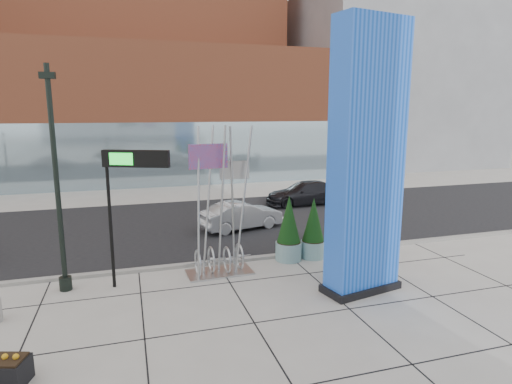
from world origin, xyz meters
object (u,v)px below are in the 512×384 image
object	(u,v)px
lamp_post	(58,202)
blue_pylon	(366,165)
public_art_sculpture	(219,236)
car_silver_mid	(242,216)
overhead_street_sign	(133,169)

from	to	relation	value
lamp_post	blue_pylon	bearing A→B (deg)	-16.82
blue_pylon	public_art_sculpture	size ratio (longest dim) A/B	1.60
blue_pylon	car_silver_mid	world-z (taller)	blue_pylon
lamp_post	public_art_sculpture	distance (m)	5.47
blue_pylon	public_art_sculpture	xyz separation A→B (m)	(-4.18, 2.84, -2.77)
blue_pylon	overhead_street_sign	bearing A→B (deg)	147.61
car_silver_mid	overhead_street_sign	bearing A→B (deg)	123.54
lamp_post	public_art_sculpture	xyz separation A→B (m)	(5.24, -0.00, -1.57)
blue_pylon	car_silver_mid	bearing A→B (deg)	90.80
lamp_post	overhead_street_sign	size ratio (longest dim) A/B	1.57
overhead_street_sign	lamp_post	bearing A→B (deg)	-161.85
blue_pylon	lamp_post	xyz separation A→B (m)	(-9.42, 2.85, -1.20)
public_art_sculpture	car_silver_mid	size ratio (longest dim) A/B	1.29
lamp_post	car_silver_mid	world-z (taller)	lamp_post
blue_pylon	lamp_post	size ratio (longest dim) A/B	1.19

